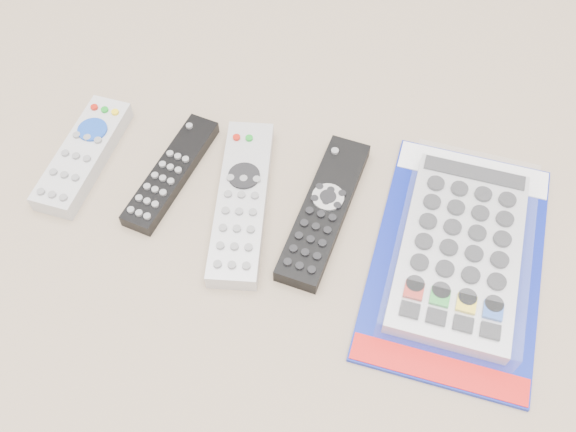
% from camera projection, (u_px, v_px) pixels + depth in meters
% --- Properties ---
extents(remote_small_grey, '(0.06, 0.17, 0.03)m').
position_uv_depth(remote_small_grey, '(83.00, 155.00, 0.76)').
color(remote_small_grey, '#ACACAE').
rests_on(remote_small_grey, ground).
extents(remote_slim_black, '(0.07, 0.17, 0.02)m').
position_uv_depth(remote_slim_black, '(171.00, 173.00, 0.75)').
color(remote_slim_black, black).
rests_on(remote_slim_black, ground).
extents(remote_silver_dvd, '(0.08, 0.22, 0.02)m').
position_uv_depth(remote_silver_dvd, '(242.00, 201.00, 0.72)').
color(remote_silver_dvd, '#B3B3B8').
rests_on(remote_silver_dvd, ground).
extents(remote_large_black, '(0.08, 0.20, 0.02)m').
position_uv_depth(remote_large_black, '(324.00, 210.00, 0.72)').
color(remote_large_black, black).
rests_on(remote_large_black, ground).
extents(jumbo_remote_packaged, '(0.20, 0.30, 0.04)m').
position_uv_depth(jumbo_remote_packaged, '(461.00, 249.00, 0.68)').
color(jumbo_remote_packaged, navy).
rests_on(jumbo_remote_packaged, ground).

